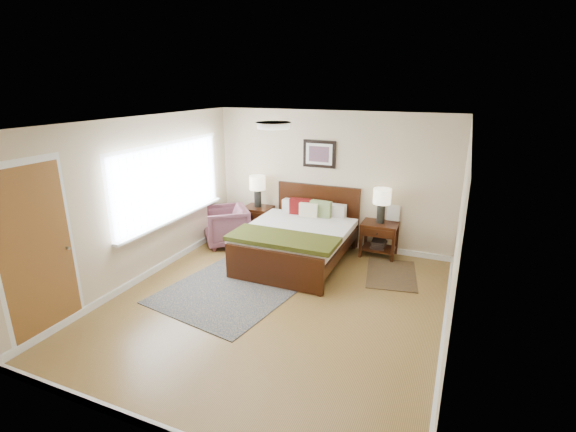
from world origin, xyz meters
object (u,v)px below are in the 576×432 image
object	(u,v)px
nightstand_right	(379,236)
lamp_left	(258,186)
bed	(299,233)
lamp_right	(382,200)
rug_persian	(240,284)
nightstand_left	(258,213)
armchair	(226,226)

from	to	relation	value
nightstand_right	lamp_left	bearing A→B (deg)	179.67
nightstand_right	bed	bearing A→B (deg)	-147.42
nightstand_right	lamp_right	bearing A→B (deg)	90.00
bed	rug_persian	xyz separation A→B (m)	(-0.50, -1.18, -0.51)
nightstand_left	rug_persian	size ratio (longest dim) A/B	0.26
bed	nightstand_left	distance (m)	1.41
armchair	lamp_left	bearing A→B (deg)	105.67
nightstand_right	lamp_left	xyz separation A→B (m)	(-2.40, 0.01, 0.67)
nightstand_right	lamp_left	size ratio (longest dim) A/B	1.02
nightstand_right	rug_persian	world-z (taller)	nightstand_right
rug_persian	armchair	bearing A→B (deg)	137.03
nightstand_left	rug_persian	xyz separation A→B (m)	(0.68, -1.95, -0.50)
lamp_left	armchair	world-z (taller)	lamp_left
nightstand_left	lamp_left	distance (m)	0.54
bed	armchair	distance (m)	1.59
bed	armchair	xyz separation A→B (m)	(-1.57, 0.22, -0.15)
nightstand_left	nightstand_right	distance (m)	2.40
armchair	rug_persian	distance (m)	1.80
bed	nightstand_right	world-z (taller)	bed
lamp_left	rug_persian	size ratio (longest dim) A/B	0.25
nightstand_left	lamp_left	xyz separation A→B (m)	(0.00, 0.02, 0.54)
rug_persian	lamp_right	bearing A→B (deg)	58.55
nightstand_left	nightstand_right	size ratio (longest dim) A/B	1.02
lamp_right	armchair	xyz separation A→B (m)	(-2.79, -0.57, -0.67)
nightstand_right	rug_persian	xyz separation A→B (m)	(-1.72, -1.96, -0.37)
nightstand_left	lamp_left	bearing A→B (deg)	90.00
lamp_right	armchair	bearing A→B (deg)	-168.38
lamp_left	lamp_right	world-z (taller)	lamp_left
bed	nightstand_right	distance (m)	1.46
lamp_right	nightstand_right	bearing A→B (deg)	-90.00
nightstand_left	lamp_right	world-z (taller)	lamp_right
bed	armchair	world-z (taller)	bed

